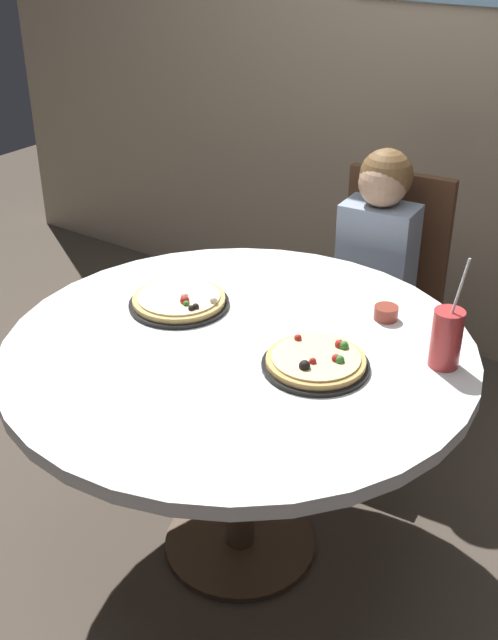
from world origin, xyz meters
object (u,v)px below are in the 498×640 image
at_px(chair_wooden, 385,286).
at_px(sauce_bowl, 386,313).
at_px(soda_cup, 446,338).
at_px(dining_table, 239,370).
at_px(pizza_veggie, 179,301).
at_px(diner_child, 365,317).
at_px(pizza_cheese, 316,362).

distance_m(chair_wooden, sauce_bowl, 0.71).
xyz_separation_m(chair_wooden, soda_cup, (0.51, -0.75, 0.30)).
distance_m(dining_table, sauce_bowl, 0.46).
relative_size(pizza_veggie, sauce_bowl, 4.31).
bearing_deg(pizza_veggie, chair_wooden, 73.24).
relative_size(chair_wooden, sauce_bowl, 13.57).
height_order(chair_wooden, diner_child, diner_child).
bearing_deg(sauce_bowl, dining_table, -127.25).
distance_m(pizza_veggie, sauce_bowl, 0.61).
bearing_deg(pizza_cheese, sauce_bowl, 84.49).
bearing_deg(sauce_bowl, chair_wooden, 114.61).
relative_size(chair_wooden, diner_child, 0.88).
xyz_separation_m(chair_wooden, diner_child, (0.01, -0.18, -0.05)).
bearing_deg(soda_cup, chair_wooden, 124.33).
height_order(diner_child, soda_cup, diner_child).
bearing_deg(sauce_bowl, pizza_cheese, -95.51).
distance_m(dining_table, diner_child, 0.80).
bearing_deg(pizza_cheese, chair_wooden, 104.47).
bearing_deg(dining_table, diner_child, 89.54).
xyz_separation_m(pizza_cheese, soda_cup, (0.27, 0.20, 0.06)).
distance_m(dining_table, chair_wooden, 0.97).
relative_size(dining_table, pizza_veggie, 4.33).
bearing_deg(chair_wooden, pizza_cheese, -75.53).
bearing_deg(pizza_veggie, dining_table, -16.20).
bearing_deg(sauce_bowl, soda_cup, -31.45).
distance_m(dining_table, soda_cup, 0.57).
xyz_separation_m(diner_child, pizza_veggie, (-0.28, -0.70, 0.28)).
xyz_separation_m(dining_table, diner_child, (0.01, 0.78, -0.18)).
bearing_deg(pizza_cheese, pizza_veggie, 172.59).
height_order(dining_table, sauce_bowl, sauce_bowl).
distance_m(diner_child, sauce_bowl, 0.58).
xyz_separation_m(dining_table, sauce_bowl, (0.27, 0.36, 0.11)).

